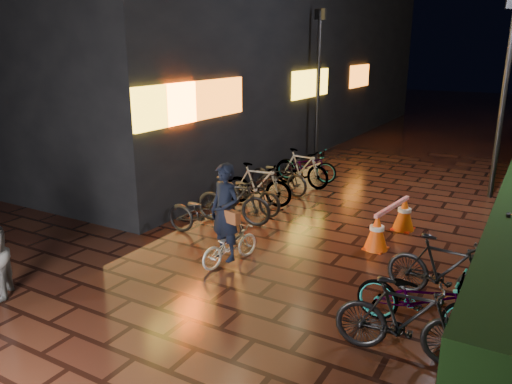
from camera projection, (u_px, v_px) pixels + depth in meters
The scene contains 8 objects.
ground at pixel (275, 282), 8.40m from camera, with size 80.00×80.00×0.00m, color #381911.
storefront_block at pixel (206, 29), 21.24m from camera, with size 12.09×22.00×9.00m.
lamp_post_hedge at pixel (504, 91), 12.34m from camera, with size 0.46×0.26×5.00m.
lamp_post_sf at pixel (318, 81), 16.30m from camera, with size 0.46×0.26×4.94m.
cyclist at pixel (227, 228), 8.92m from camera, with size 0.77×1.39×1.88m.
traffic_barrier at pixel (391, 222), 10.18m from camera, with size 0.65×1.84×0.74m.
parked_bikes_storefront at pixel (265, 184), 12.48m from camera, with size 2.10×5.87×1.06m.
parked_bikes_hedge at pixel (424, 295), 6.90m from camera, with size 1.95×2.44×1.06m.
Camera 1 is at (3.54, -6.76, 3.83)m, focal length 35.00 mm.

